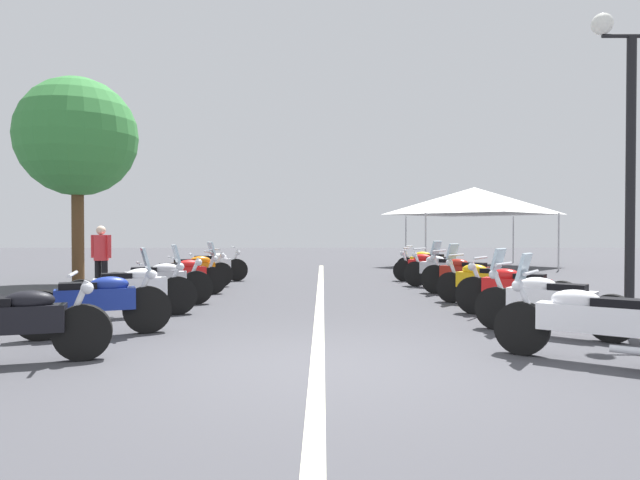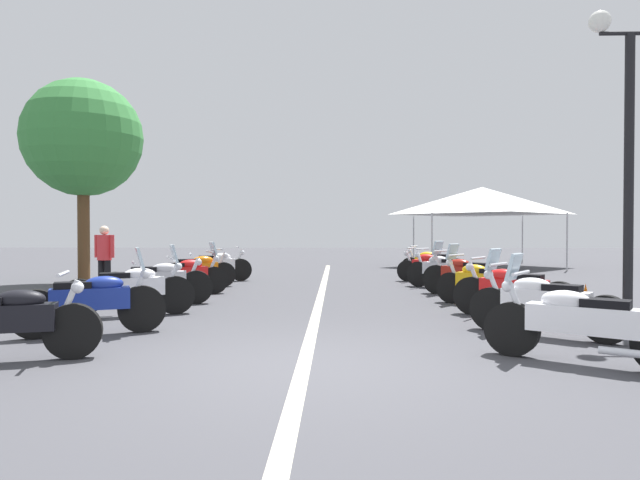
{
  "view_description": "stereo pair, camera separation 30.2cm",
  "coord_description": "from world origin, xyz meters",
  "px_view_note": "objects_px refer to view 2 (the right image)",
  "views": [
    {
      "loc": [
        -5.97,
        -0.06,
        1.47
      ],
      "look_at": [
        5.92,
        0.0,
        1.26
      ],
      "focal_mm": 31.36,
      "sensor_mm": 36.0,
      "label": 1
    },
    {
      "loc": [
        -5.97,
        -0.36,
        1.47
      ],
      "look_at": [
        5.92,
        0.0,
        1.26
      ],
      "focal_mm": 31.36,
      "sensor_mm": 36.0,
      "label": 2
    }
  ],
  "objects_px": {
    "bystander_1": "(104,254)",
    "event_tent": "(482,201)",
    "motorcycle_left_row_2": "(131,289)",
    "motorcycle_right_row_4": "(465,275)",
    "roadside_tree_0": "(83,139)",
    "motorcycle_right_row_5": "(444,270)",
    "motorcycle_right_row_6": "(432,267)",
    "motorcycle_left_row_0": "(5,322)",
    "motorcycle_left_row_5": "(197,270)",
    "motorcycle_left_row_1": "(93,301)",
    "traffic_cone_0": "(585,304)",
    "street_lamp_twin_globe": "(629,111)",
    "motorcycle_left_row_4": "(184,275)",
    "motorcycle_right_row_3": "(481,282)",
    "motorcycle_right_row_2": "(513,291)",
    "motorcycle_right_row_0": "(580,322)",
    "motorcycle_right_row_1": "(543,303)",
    "motorcycle_left_row_3": "(157,281)",
    "motorcycle_right_row_7": "(433,263)",
    "motorcycle_left_row_6": "(216,265)"
  },
  "relations": [
    {
      "from": "bystander_1",
      "to": "event_tent",
      "type": "height_order",
      "value": "event_tent"
    },
    {
      "from": "motorcycle_left_row_2",
      "to": "motorcycle_right_row_4",
      "type": "distance_m",
      "value": 7.08
    },
    {
      "from": "motorcycle_left_row_2",
      "to": "roadside_tree_0",
      "type": "height_order",
      "value": "roadside_tree_0"
    },
    {
      "from": "motorcycle_right_row_5",
      "to": "motorcycle_right_row_6",
      "type": "relative_size",
      "value": 0.91
    },
    {
      "from": "motorcycle_left_row_0",
      "to": "motorcycle_left_row_5",
      "type": "xyz_separation_m",
      "value": [
        8.02,
        -0.12,
        0.0
      ]
    },
    {
      "from": "motorcycle_left_row_1",
      "to": "traffic_cone_0",
      "type": "relative_size",
      "value": 3.14
    },
    {
      "from": "event_tent",
      "to": "street_lamp_twin_globe",
      "type": "bearing_deg",
      "value": 174.1
    },
    {
      "from": "motorcycle_left_row_4",
      "to": "motorcycle_right_row_3",
      "type": "relative_size",
      "value": 1.19
    },
    {
      "from": "roadside_tree_0",
      "to": "motorcycle_left_row_2",
      "type": "bearing_deg",
      "value": -149.01
    },
    {
      "from": "motorcycle_left_row_4",
      "to": "roadside_tree_0",
      "type": "relative_size",
      "value": 0.34
    },
    {
      "from": "motorcycle_right_row_5",
      "to": "motorcycle_right_row_2",
      "type": "bearing_deg",
      "value": 131.8
    },
    {
      "from": "event_tent",
      "to": "motorcycle_left_row_0",
      "type": "bearing_deg",
      "value": 150.14
    },
    {
      "from": "motorcycle_left_row_5",
      "to": "motorcycle_right_row_0",
      "type": "xyz_separation_m",
      "value": [
        -7.91,
        -6.22,
        0.01
      ]
    },
    {
      "from": "motorcycle_right_row_1",
      "to": "bystander_1",
      "type": "xyz_separation_m",
      "value": [
        4.94,
        8.22,
        0.45
      ]
    },
    {
      "from": "motorcycle_right_row_3",
      "to": "bystander_1",
      "type": "distance_m",
      "value": 8.39
    },
    {
      "from": "motorcycle_left_row_0",
      "to": "motorcycle_right_row_1",
      "type": "height_order",
      "value": "motorcycle_right_row_1"
    },
    {
      "from": "motorcycle_left_row_5",
      "to": "traffic_cone_0",
      "type": "xyz_separation_m",
      "value": [
        -5.03,
        -7.55,
        -0.16
      ]
    },
    {
      "from": "motorcycle_left_row_3",
      "to": "event_tent",
      "type": "bearing_deg",
      "value": 35.81
    },
    {
      "from": "motorcycle_left_row_5",
      "to": "motorcycle_left_row_3",
      "type": "bearing_deg",
      "value": -115.97
    },
    {
      "from": "motorcycle_left_row_1",
      "to": "roadside_tree_0",
      "type": "distance_m",
      "value": 8.94
    },
    {
      "from": "motorcycle_right_row_4",
      "to": "motorcycle_right_row_7",
      "type": "bearing_deg",
      "value": -52.27
    },
    {
      "from": "motorcycle_right_row_2",
      "to": "traffic_cone_0",
      "type": "distance_m",
      "value": 1.12
    },
    {
      "from": "motorcycle_left_row_1",
      "to": "motorcycle_right_row_7",
      "type": "bearing_deg",
      "value": 33.16
    },
    {
      "from": "motorcycle_left_row_4",
      "to": "motorcycle_right_row_0",
      "type": "distance_m",
      "value": 8.78
    },
    {
      "from": "motorcycle_left_row_6",
      "to": "event_tent",
      "type": "bearing_deg",
      "value": 18.76
    },
    {
      "from": "motorcycle_left_row_1",
      "to": "bystander_1",
      "type": "distance_m",
      "value": 5.42
    },
    {
      "from": "motorcycle_right_row_3",
      "to": "motorcycle_right_row_4",
      "type": "relative_size",
      "value": 0.91
    },
    {
      "from": "motorcycle_right_row_2",
      "to": "motorcycle_right_row_3",
      "type": "xyz_separation_m",
      "value": [
        1.53,
        0.12,
        -0.0
      ]
    },
    {
      "from": "motorcycle_left_row_6",
      "to": "street_lamp_twin_globe",
      "type": "height_order",
      "value": "street_lamp_twin_globe"
    },
    {
      "from": "motorcycle_right_row_6",
      "to": "street_lamp_twin_globe",
      "type": "distance_m",
      "value": 7.95
    },
    {
      "from": "motorcycle_right_row_5",
      "to": "motorcycle_right_row_1",
      "type": "bearing_deg",
      "value": 130.45
    },
    {
      "from": "motorcycle_left_row_3",
      "to": "motorcycle_right_row_7",
      "type": "bearing_deg",
      "value": 29.33
    },
    {
      "from": "motorcycle_left_row_0",
      "to": "motorcycle_right_row_5",
      "type": "xyz_separation_m",
      "value": [
        8.04,
        -6.37,
        0.01
      ]
    },
    {
      "from": "motorcycle_left_row_0",
      "to": "traffic_cone_0",
      "type": "relative_size",
      "value": 3.29
    },
    {
      "from": "motorcycle_left_row_3",
      "to": "event_tent",
      "type": "relative_size",
      "value": 0.4
    },
    {
      "from": "motorcycle_right_row_4",
      "to": "motorcycle_right_row_6",
      "type": "height_order",
      "value": "motorcycle_right_row_4"
    },
    {
      "from": "motorcycle_left_row_4",
      "to": "motorcycle_right_row_4",
      "type": "bearing_deg",
      "value": -26.71
    },
    {
      "from": "motorcycle_right_row_2",
      "to": "bystander_1",
      "type": "height_order",
      "value": "bystander_1"
    },
    {
      "from": "motorcycle_left_row_0",
      "to": "roadside_tree_0",
      "type": "xyz_separation_m",
      "value": [
        9.05,
        3.27,
        3.52
      ]
    },
    {
      "from": "motorcycle_right_row_6",
      "to": "street_lamp_twin_globe",
      "type": "xyz_separation_m",
      "value": [
        -7.24,
        -1.7,
        2.81
      ]
    },
    {
      "from": "street_lamp_twin_globe",
      "to": "event_tent",
      "type": "distance_m",
      "value": 14.22
    },
    {
      "from": "motorcycle_left_row_3",
      "to": "motorcycle_right_row_2",
      "type": "height_order",
      "value": "motorcycle_left_row_3"
    },
    {
      "from": "motorcycle_left_row_5",
      "to": "motorcycle_right_row_6",
      "type": "height_order",
      "value": "motorcycle_left_row_5"
    },
    {
      "from": "motorcycle_right_row_4",
      "to": "street_lamp_twin_globe",
      "type": "distance_m",
      "value": 5.08
    },
    {
      "from": "motorcycle_left_row_4",
      "to": "motorcycle_right_row_2",
      "type": "distance_m",
      "value": 7.09
    },
    {
      "from": "motorcycle_right_row_1",
      "to": "traffic_cone_0",
      "type": "relative_size",
      "value": 2.92
    },
    {
      "from": "roadside_tree_0",
      "to": "motorcycle_right_row_2",
      "type": "bearing_deg",
      "value": -120.23
    },
    {
      "from": "street_lamp_twin_globe",
      "to": "traffic_cone_0",
      "type": "height_order",
      "value": "street_lamp_twin_globe"
    },
    {
      "from": "motorcycle_right_row_5",
      "to": "bystander_1",
      "type": "relative_size",
      "value": 1.11
    },
    {
      "from": "motorcycle_right_row_1",
      "to": "traffic_cone_0",
      "type": "distance_m",
      "value": 1.71
    }
  ]
}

